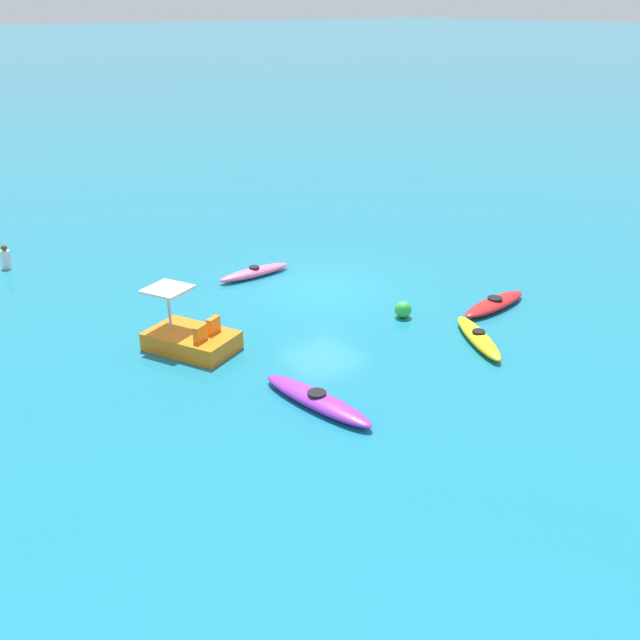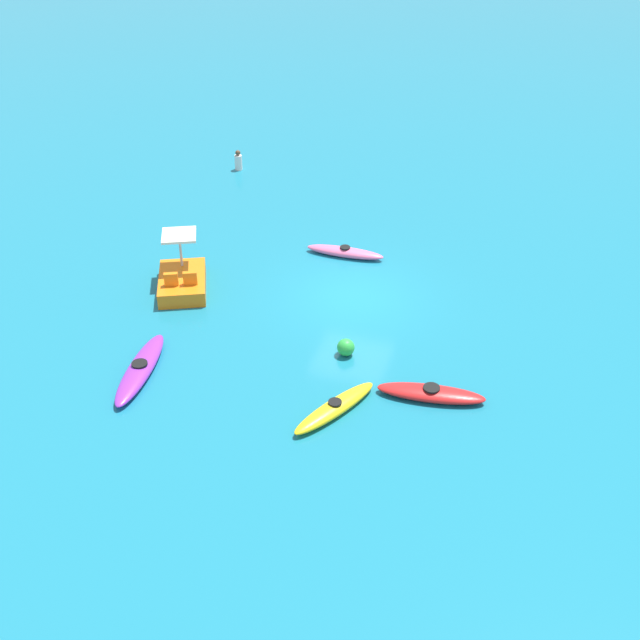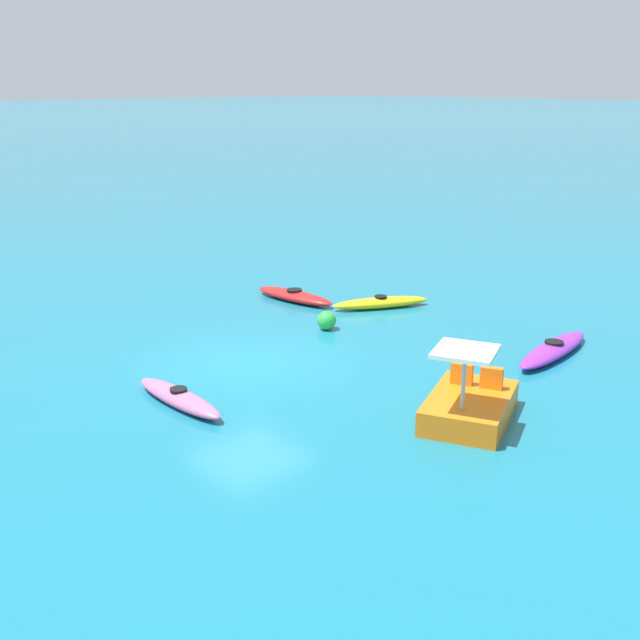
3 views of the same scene
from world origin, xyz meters
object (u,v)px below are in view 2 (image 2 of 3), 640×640
object	(u,v)px
kayak_pink	(345,252)
kayak_yellow	(335,408)
kayak_red	(431,393)
kayak_purple	(140,369)
pedal_boat_orange	(182,280)
person_near_shore	(238,161)
buoy_green	(346,347)

from	to	relation	value
kayak_pink	kayak_yellow	world-z (taller)	same
kayak_red	kayak_purple	xyz separation A→B (m)	(-1.34, 8.00, -0.00)
kayak_yellow	pedal_boat_orange	size ratio (longest dim) A/B	1.02
kayak_purple	person_near_shore	xyz separation A→B (m)	(14.49, 2.93, 0.22)
pedal_boat_orange	kayak_yellow	bearing A→B (deg)	-124.83
buoy_green	kayak_pink	bearing A→B (deg)	15.95
pedal_boat_orange	person_near_shore	xyz separation A→B (m)	(9.93, 2.06, 0.05)
pedal_boat_orange	person_near_shore	distance (m)	10.14
kayak_pink	kayak_purple	distance (m)	9.07
kayak_purple	person_near_shore	distance (m)	14.79
kayak_pink	pedal_boat_orange	distance (m)	5.86
kayak_purple	buoy_green	xyz separation A→B (m)	(2.59, -5.27, 0.09)
kayak_purple	person_near_shore	bearing A→B (deg)	11.43
kayak_red	buoy_green	distance (m)	3.01
kayak_pink	person_near_shore	world-z (taller)	person_near_shore
kayak_red	person_near_shore	bearing A→B (deg)	39.73
kayak_yellow	buoy_green	bearing A→B (deg)	9.46
kayak_red	buoy_green	size ratio (longest dim) A/B	5.79
kayak_red	kayak_purple	size ratio (longest dim) A/B	0.86
buoy_green	person_near_shore	xyz separation A→B (m)	(11.91, 8.20, 0.13)
kayak_pink	kayak_yellow	distance (m)	8.58
pedal_boat_orange	kayak_pink	bearing A→B (deg)	-50.11
pedal_boat_orange	person_near_shore	size ratio (longest dim) A/B	3.19
kayak_yellow	person_near_shore	size ratio (longest dim) A/B	3.25
kayak_pink	buoy_green	size ratio (longest dim) A/B	5.40
kayak_pink	pedal_boat_orange	world-z (taller)	pedal_boat_orange
kayak_pink	kayak_red	bearing A→B (deg)	-147.92
kayak_purple	kayak_pink	bearing A→B (deg)	-23.56
kayak_yellow	pedal_boat_orange	distance (m)	8.00
kayak_red	kayak_yellow	distance (m)	2.67
kayak_pink	kayak_purple	bearing A→B (deg)	156.44
kayak_red	person_near_shore	world-z (taller)	person_near_shore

